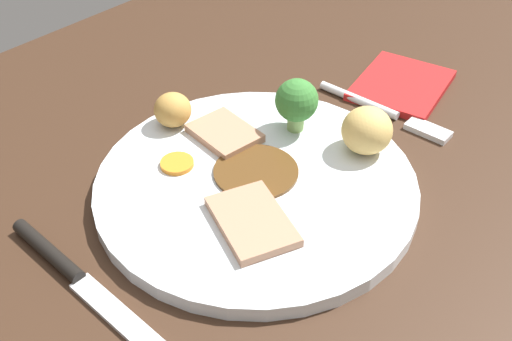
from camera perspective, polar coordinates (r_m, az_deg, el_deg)
dining_table at (r=54.95cm, az=0.28°, el=-5.40°), size 120.00×84.00×3.60cm
dinner_plate at (r=55.47cm, az=-0.00°, el=-1.35°), size 28.54×28.54×1.40cm
gravy_pool at (r=55.60cm, az=-0.01°, el=-0.08°), size 7.64×7.64×0.30cm
meat_slice_main at (r=50.52cm, az=-0.35°, el=-4.66°), size 8.02×9.31×0.80cm
meat_slice_under at (r=59.81cm, az=-2.90°, el=3.43°), size 5.64×6.96×0.80cm
roast_potato_left at (r=57.90cm, az=10.10°, el=3.62°), size 4.93×4.89×4.42cm
roast_potato_right at (r=61.19cm, az=-7.62°, el=5.52°), size 5.02×5.00×3.40cm
carrot_coin_front at (r=56.80cm, az=-7.23°, el=0.63°), size 3.04×3.04×0.44cm
broccoli_floret at (r=59.37cm, az=3.73°, el=6.30°), size 4.15×4.15×5.36cm
fork at (r=66.55cm, az=11.81°, el=5.25°), size 2.16×15.29×0.90cm
knife at (r=50.52cm, az=-16.41°, el=-9.02°), size 1.81×18.51×1.20cm
folded_napkin at (r=71.38cm, az=13.14°, el=7.61°), size 12.56×10.99×0.80cm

